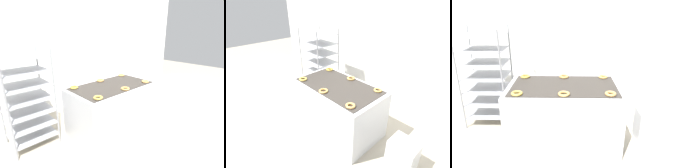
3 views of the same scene
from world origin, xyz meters
The scene contains 11 objects.
ground_plane centered at (0.00, 0.00, 0.00)m, with size 14.00×14.00×0.00m, color #B2A893.
wall_back centered at (0.00, 2.12, 1.40)m, with size 8.00×0.05×2.80m.
fryer_machine centered at (0.00, 0.67, 0.42)m, with size 1.46×0.84×0.84m.
baking_rack_cart centered at (-1.21, 1.24, 0.77)m, with size 0.66×0.58×1.52m.
glaze_bin centered at (1.20, 0.73, 0.22)m, with size 0.36×0.29×0.45m.
donut_near_left centered at (-0.54, 0.37, 0.86)m, with size 0.14×0.14×0.03m, color gold.
donut_near_center centered at (0.01, 0.37, 0.86)m, with size 0.14×0.14×0.03m, color tan.
donut_near_right centered at (0.55, 0.38, 0.86)m, with size 0.13×0.13×0.03m, color tan.
donut_far_left centered at (-0.56, 0.98, 0.86)m, with size 0.13×0.13×0.03m, color gold.
donut_far_center centered at (-0.01, 0.98, 0.86)m, with size 0.14×0.14×0.03m, color tan.
donut_far_right centered at (0.55, 0.98, 0.86)m, with size 0.13×0.13×0.03m, color #DCA651.
Camera 2 is at (1.80, -1.02, 2.15)m, focal length 28.00 mm.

